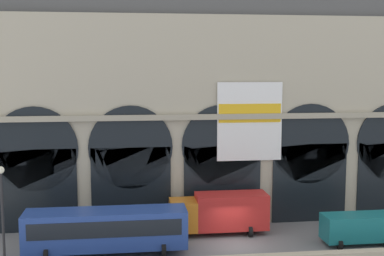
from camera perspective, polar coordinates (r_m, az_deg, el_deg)
The scene contains 6 objects.
ground_plane at distance 37.74m, azimuth 4.80°, elevation -12.98°, with size 200.00×200.00×0.00m, color slate.
station_building at distance 43.15m, azimuth 2.84°, elevation 2.99°, with size 45.40×5.77×20.28m.
bus_midwest at distance 35.84m, azimuth -9.60°, elevation -11.13°, with size 11.00×3.25×3.10m.
box_truck_center at distance 39.66m, azimuth 3.15°, elevation -9.40°, with size 7.50×2.91×3.12m.
van_mideast at distance 39.38m, azimuth 18.16°, elevation -10.54°, with size 5.20×2.48×2.20m.
street_lamp_quayside at distance 32.97m, azimuth -20.51°, elevation -8.31°, with size 0.44×0.44×6.90m.
Camera 1 is at (-7.49, -34.72, 12.76)m, focal length 47.54 mm.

